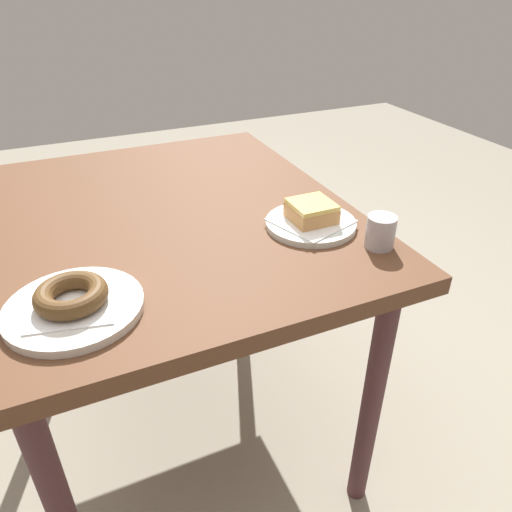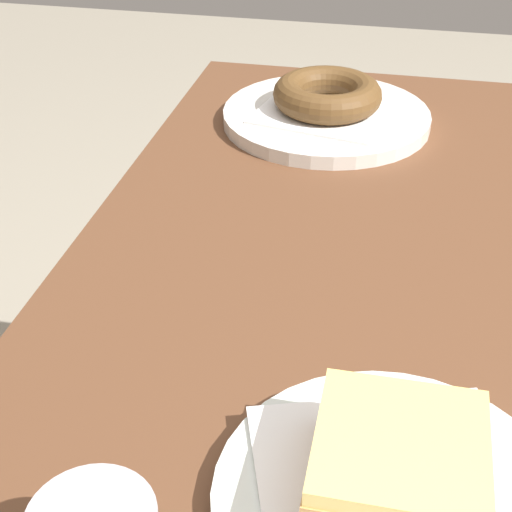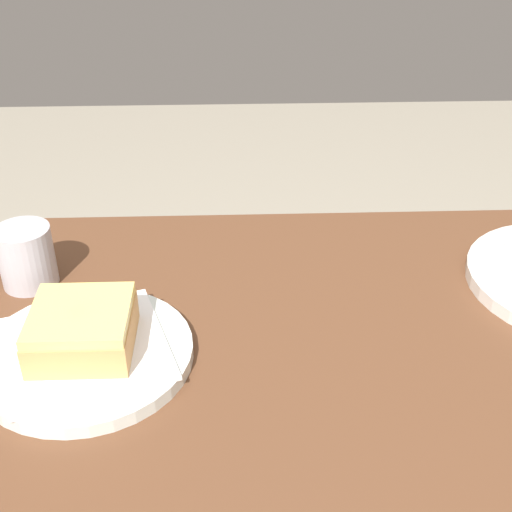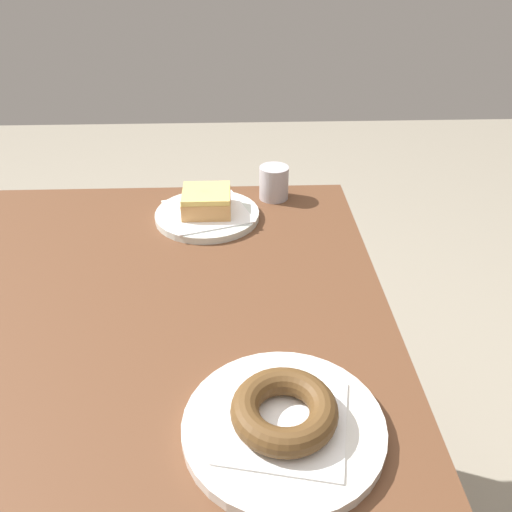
{
  "view_description": "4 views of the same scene",
  "coord_description": "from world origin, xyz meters",
  "px_view_note": "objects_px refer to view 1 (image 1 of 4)",
  "views": [
    {
      "loc": [
        1.0,
        -0.22,
        1.22
      ],
      "look_at": [
        0.31,
        0.09,
        0.76
      ],
      "focal_mm": 33.76,
      "sensor_mm": 36.0,
      "label": 1
    },
    {
      "loc": [
        0.22,
        0.54,
        1.08
      ],
      "look_at": [
        0.31,
        0.09,
        0.77
      ],
      "focal_mm": 53.63,
      "sensor_mm": 36.0,
      "label": 2
    },
    {
      "loc": [
        -0.29,
        0.13,
        1.14
      ],
      "look_at": [
        0.31,
        0.11,
        0.77
      ],
      "focal_mm": 47.59,
      "sensor_mm": 36.0,
      "label": 3
    },
    {
      "loc": [
        0.26,
        -0.64,
        1.22
      ],
      "look_at": [
        0.29,
        0.09,
        0.75
      ],
      "focal_mm": 37.68,
      "sensor_mm": 36.0,
      "label": 4
    }
  ],
  "objects_px": {
    "donut_chocolate_ring": "(71,295)",
    "sugar_jar": "(381,232)",
    "plate_chocolate_ring": "(74,308)",
    "donut_glazed_square": "(311,211)",
    "plate_glazed_square": "(311,224)"
  },
  "relations": [
    {
      "from": "donut_chocolate_ring",
      "to": "sugar_jar",
      "type": "xyz_separation_m",
      "value": [
        0.03,
        0.59,
        -0.0
      ]
    },
    {
      "from": "donut_chocolate_ring",
      "to": "plate_glazed_square",
      "type": "xyz_separation_m",
      "value": [
        -0.1,
        0.51,
        -0.03
      ]
    },
    {
      "from": "plate_chocolate_ring",
      "to": "donut_glazed_square",
      "type": "distance_m",
      "value": 0.52
    },
    {
      "from": "donut_glazed_square",
      "to": "donut_chocolate_ring",
      "type": "bearing_deg",
      "value": -78.35
    },
    {
      "from": "donut_chocolate_ring",
      "to": "donut_glazed_square",
      "type": "height_order",
      "value": "donut_glazed_square"
    },
    {
      "from": "donut_chocolate_ring",
      "to": "donut_glazed_square",
      "type": "relative_size",
      "value": 1.32
    },
    {
      "from": "donut_chocolate_ring",
      "to": "plate_chocolate_ring",
      "type": "bearing_deg",
      "value": 0.0
    },
    {
      "from": "donut_chocolate_ring",
      "to": "sugar_jar",
      "type": "bearing_deg",
      "value": 87.27
    },
    {
      "from": "plate_chocolate_ring",
      "to": "donut_glazed_square",
      "type": "relative_size",
      "value": 2.53
    },
    {
      "from": "sugar_jar",
      "to": "plate_chocolate_ring",
      "type": "bearing_deg",
      "value": -92.73
    },
    {
      "from": "plate_glazed_square",
      "to": "sugar_jar",
      "type": "xyz_separation_m",
      "value": [
        0.13,
        0.08,
        0.03
      ]
    },
    {
      "from": "plate_chocolate_ring",
      "to": "donut_glazed_square",
      "type": "bearing_deg",
      "value": 101.65
    },
    {
      "from": "sugar_jar",
      "to": "donut_chocolate_ring",
      "type": "bearing_deg",
      "value": -92.73
    },
    {
      "from": "donut_chocolate_ring",
      "to": "plate_glazed_square",
      "type": "height_order",
      "value": "donut_chocolate_ring"
    },
    {
      "from": "plate_chocolate_ring",
      "to": "plate_glazed_square",
      "type": "distance_m",
      "value": 0.52
    }
  ]
}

